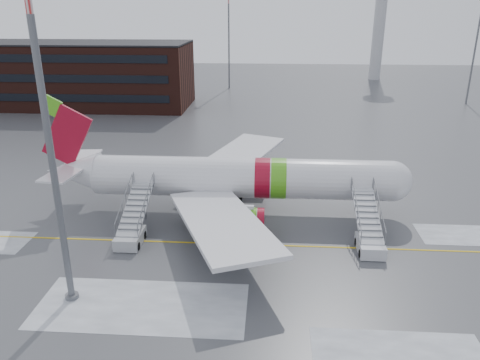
# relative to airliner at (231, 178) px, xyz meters

# --- Properties ---
(ground) EXTENTS (260.00, 260.00, 0.00)m
(ground) POSITION_rel_airliner_xyz_m (1.31, -5.73, -3.42)
(ground) COLOR #494C4F
(ground) RESTS_ON ground
(airliner) EXTENTS (35.03, 32.97, 11.18)m
(airliner) POSITION_rel_airliner_xyz_m (0.00, 0.00, 0.00)
(airliner) COLOR silver
(airliner) RESTS_ON ground
(airstair_fwd) EXTENTS (2.05, 7.70, 3.48)m
(airstair_fwd) POSITION_rel_airliner_xyz_m (11.89, -6.54, -2.35)
(airstair_fwd) COLOR silver
(airstair_fwd) RESTS_ON ground
(airstair_aft) EXTENTS (2.05, 7.70, 3.48)m
(airstair_aft) POSITION_rel_airliner_xyz_m (-7.92, -6.54, -2.35)
(airstair_aft) COLOR #A6A9AD
(airstair_aft) RESTS_ON ground
(pushback_tug) EXTENTS (3.48, 3.06, 1.77)m
(pushback_tug) POSITION_rel_airliner_xyz_m (2.31, -6.73, -2.64)
(pushback_tug) COLOR black
(pushback_tug) RESTS_ON ground
(light_mast_near) EXTENTS (1.20, 1.20, 23.22)m
(light_mast_near) POSITION_rel_airliner_xyz_m (-9.71, -15.18, 8.67)
(light_mast_near) COLOR #595B60
(light_mast_near) RESTS_ON ground
(terminal_building) EXTENTS (62.00, 16.11, 12.30)m
(terminal_building) POSITION_rel_airliner_xyz_m (-43.69, 49.25, 2.78)
(terminal_building) COLOR #3F1E16
(terminal_building) RESTS_ON ground
(control_tower) EXTENTS (6.40, 6.40, 30.00)m
(control_tower) POSITION_rel_airliner_xyz_m (31.31, 89.27, 15.33)
(control_tower) COLOR #B2B5BA
(control_tower) RESTS_ON ground
(light_mast_far_ne) EXTENTS (1.20, 1.20, 24.25)m
(light_mast_far_ne) POSITION_rel_airliner_xyz_m (43.31, 56.27, 10.42)
(light_mast_far_ne) COLOR #595B60
(light_mast_far_ne) RESTS_ON ground
(light_mast_far_n) EXTENTS (1.20, 1.20, 24.25)m
(light_mast_far_n) POSITION_rel_airliner_xyz_m (-6.69, 72.27, 10.42)
(light_mast_far_n) COLOR #595B60
(light_mast_far_n) RESTS_ON ground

